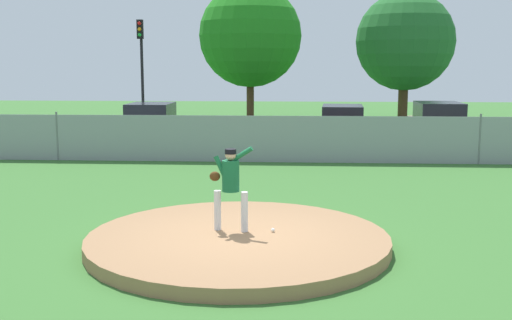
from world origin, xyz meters
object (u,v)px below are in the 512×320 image
at_px(parked_car_burgundy, 342,127).
at_px(traffic_light_near, 141,57).
at_px(baseball, 273,230).
at_px(parked_car_white, 151,126).
at_px(traffic_cone_orange, 91,138).
at_px(parked_car_champagne, 438,126).
at_px(pitcher_youth, 230,181).

distance_m(parked_car_burgundy, traffic_light_near, 10.76).
bearing_deg(baseball, parked_car_white, 111.67).
height_order(parked_car_white, traffic_cone_orange, parked_car_white).
height_order(baseball, parked_car_champagne, parked_car_champagne).
distance_m(pitcher_youth, parked_car_white, 14.53).
distance_m(pitcher_youth, parked_car_champagne, 15.95).
height_order(pitcher_youth, parked_car_burgundy, pitcher_youth).
bearing_deg(parked_car_burgundy, parked_car_white, -177.79).
relative_size(parked_car_white, traffic_cone_orange, 7.36).
bearing_deg(parked_car_white, pitcher_youth, -71.18).
xyz_separation_m(pitcher_youth, traffic_cone_orange, (-7.39, 14.27, -0.92)).
bearing_deg(baseball, parked_car_champagne, 66.32).
distance_m(parked_car_champagne, parked_car_burgundy, 3.93).
relative_size(pitcher_youth, baseball, 21.67).
distance_m(baseball, traffic_cone_orange, 16.50).
height_order(parked_car_champagne, traffic_light_near, traffic_light_near).
distance_m(pitcher_youth, parked_car_burgundy, 14.40).
xyz_separation_m(parked_car_white, parked_car_champagne, (11.77, 0.54, 0.02)).
distance_m(parked_car_white, traffic_cone_orange, 2.82).
height_order(baseball, parked_car_burgundy, parked_car_burgundy).
bearing_deg(parked_car_white, traffic_light_near, 107.66).
bearing_deg(parked_car_burgundy, baseball, -99.52).
xyz_separation_m(baseball, parked_car_champagne, (6.29, 14.33, 0.58)).
bearing_deg(baseball, parked_car_burgundy, 80.48).
bearing_deg(traffic_light_near, parked_car_champagne, -17.62).
bearing_deg(traffic_cone_orange, parked_car_white, -10.95).
relative_size(pitcher_youth, parked_car_champagne, 0.38).
distance_m(baseball, traffic_light_near, 20.12).
height_order(baseball, traffic_light_near, traffic_light_near).
relative_size(parked_car_white, parked_car_champagne, 0.97).
distance_m(traffic_cone_orange, traffic_light_near, 5.58).
distance_m(parked_car_champagne, traffic_cone_orange, 14.49).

